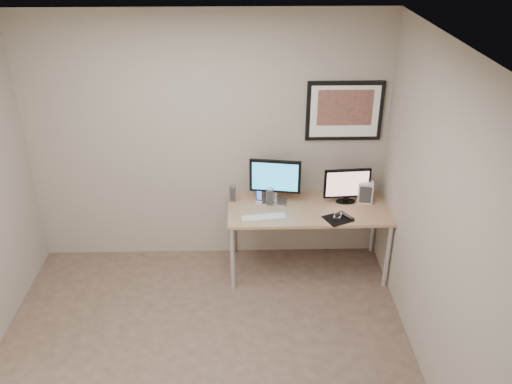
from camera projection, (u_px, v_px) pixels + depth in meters
floor at (203, 365)px, 4.51m from camera, size 3.60×3.60×0.00m
room at (197, 163)px, 4.14m from camera, size 3.60×3.60×3.60m
desk at (308, 213)px, 5.42m from camera, size 1.60×0.70×0.73m
framed_art at (345, 111)px, 5.27m from camera, size 0.75×0.04×0.60m
monitor_large at (275, 179)px, 5.37m from camera, size 0.51×0.20×0.46m
monitor_tv at (347, 185)px, 5.40m from camera, size 0.47×0.12×0.37m
speaker_left at (233, 193)px, 5.48m from camera, size 0.07×0.07×0.17m
speaker_right at (270, 197)px, 5.40m from camera, size 0.08×0.08×0.18m
phone_dock at (259, 196)px, 5.47m from camera, size 0.08×0.08×0.14m
keyboard at (263, 217)px, 5.21m from camera, size 0.45×0.18×0.02m
mousepad at (338, 219)px, 5.19m from camera, size 0.32×0.30×0.00m
mouse at (338, 215)px, 5.22m from camera, size 0.09×0.12×0.04m
remote at (347, 216)px, 5.23m from camera, size 0.13×0.16×0.02m
fan_unit at (365, 192)px, 5.44m from camera, size 0.17×0.13×0.23m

